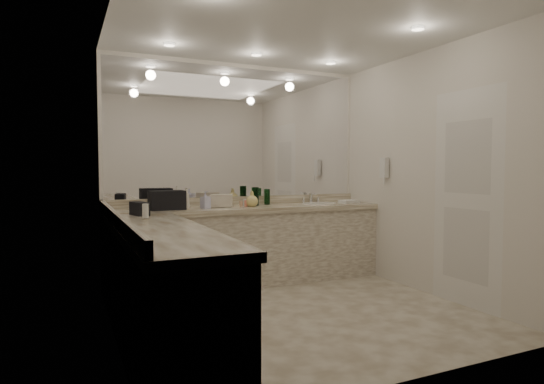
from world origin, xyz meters
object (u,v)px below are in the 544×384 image
soap_bottle_c (252,199)px  soap_bottle_b (205,200)px  wall_phone (384,168)px  hand_towel (349,202)px  black_toiletry_bag (167,200)px  cream_cosmetic_case (221,201)px  sink (319,204)px  soap_bottle_a (186,198)px

soap_bottle_c → soap_bottle_b: bearing=-177.5°
wall_phone → hand_towel: wall_phone is taller
black_toiletry_bag → cream_cosmetic_case: bearing=4.4°
wall_phone → soap_bottle_c: size_ratio=1.32×
sink → soap_bottle_b: soap_bottle_b is taller
black_toiletry_bag → wall_phone: bearing=-10.7°
cream_cosmetic_case → soap_bottle_a: size_ratio=1.08×
wall_phone → black_toiletry_bag: bearing=169.3°
black_toiletry_bag → soap_bottle_c: 0.98m
hand_towel → soap_bottle_c: (-1.32, 0.03, 0.07)m
soap_bottle_b → soap_bottle_c: size_ratio=1.04×
black_toiletry_bag → soap_bottle_b: black_toiletry_bag is taller
sink → soap_bottle_c: soap_bottle_c is taller
soap_bottle_b → black_toiletry_bag: bearing=174.7°
soap_bottle_c → cream_cosmetic_case: bearing=170.0°
cream_cosmetic_case → hand_towel: bearing=18.1°
wall_phone → cream_cosmetic_case: 1.98m
hand_towel → cream_cosmetic_case: bearing=176.9°
soap_bottle_a → cream_cosmetic_case: bearing=-6.5°
hand_towel → soap_bottle_a: 2.07m
cream_cosmetic_case → soap_bottle_c: size_ratio=1.35×
wall_phone → black_toiletry_bag: wall_phone is taller
cream_cosmetic_case → soap_bottle_c: 0.35m
hand_towel → soap_bottle_b: 1.88m
wall_phone → soap_bottle_c: bearing=163.3°
wall_phone → cream_cosmetic_case: (-1.88, 0.52, -0.38)m
cream_cosmetic_case → soap_bottle_a: soap_bottle_a is taller
soap_bottle_a → soap_bottle_b: bearing=-35.6°
wall_phone → soap_bottle_c: 1.63m
black_toiletry_bag → cream_cosmetic_case: black_toiletry_bag is taller
wall_phone → hand_towel: (-0.21, 0.43, -0.43)m
soap_bottle_c → sink: bearing=2.5°
soap_bottle_b → soap_bottle_c: soap_bottle_b is taller
soap_bottle_b → soap_bottle_c: bearing=2.5°
soap_bottle_a → hand_towel: bearing=-3.8°
wall_phone → soap_bottle_a: bearing=166.0°
sink → soap_bottle_a: soap_bottle_a is taller
black_toiletry_bag → soap_bottle_b: (0.41, -0.04, -0.01)m
black_toiletry_bag → soap_bottle_a: bearing=22.2°
soap_bottle_a → black_toiletry_bag: bearing=-157.8°
wall_phone → soap_bottle_b: 2.16m
black_toiletry_bag → soap_bottle_a: soap_bottle_a is taller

